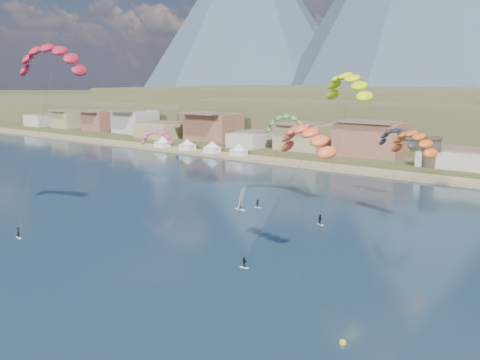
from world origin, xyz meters
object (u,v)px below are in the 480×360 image
at_px(kitesurfer_orange, 306,135).
at_px(kitesurfer_green, 286,121).
at_px(kitesurfer_yellow, 348,83).
at_px(windsurfer, 240,203).
at_px(watchtower, 431,152).
at_px(buoy, 343,343).
at_px(kitesurfer_red, 51,55).

relative_size(kitesurfer_orange, kitesurfer_green, 1.06).
distance_m(kitesurfer_yellow, windsurfer, 32.68).
bearing_deg(kitesurfer_green, kitesurfer_yellow, -9.38).
height_order(watchtower, kitesurfer_green, kitesurfer_green).
bearing_deg(buoy, kitesurfer_yellow, 117.12).
bearing_deg(watchtower, kitesurfer_green, -105.71).
bearing_deg(kitesurfer_red, kitesurfer_orange, 8.97).
height_order(kitesurfer_red, kitesurfer_yellow, kitesurfer_red).
height_order(windsurfer, buoy, windsurfer).
bearing_deg(kitesurfer_green, kitesurfer_orange, -53.05).
bearing_deg(kitesurfer_orange, kitesurfer_red, -171.03).
xyz_separation_m(kitesurfer_red, windsurfer, (21.64, 28.48, -29.78)).
distance_m(kitesurfer_red, windsurfer, 46.55).
relative_size(kitesurfer_red, kitesurfer_orange, 1.57).
distance_m(kitesurfer_green, windsurfer, 21.46).
distance_m(kitesurfer_yellow, kitesurfer_orange, 34.11).
bearing_deg(kitesurfer_green, windsurfer, -97.68).
height_order(kitesurfer_orange, windsurfer, kitesurfer_orange).
xyz_separation_m(kitesurfer_yellow, buoy, (26.05, -50.86, -26.12)).
relative_size(kitesurfer_red, windsurfer, 7.37).
bearing_deg(buoy, kitesurfer_orange, 130.65).
bearing_deg(buoy, windsurfer, 138.12).
bearing_deg(kitesurfer_red, watchtower, 68.05).
relative_size(kitesurfer_red, kitesurfer_green, 1.67).
height_order(kitesurfer_orange, kitesurfer_green, kitesurfer_orange).
relative_size(kitesurfer_red, buoy, 46.10).
bearing_deg(kitesurfer_green, kitesurfer_red, -119.00).
xyz_separation_m(kitesurfer_yellow, kitesurfer_green, (-16.24, 2.68, -8.55)).
distance_m(watchtower, kitesurfer_yellow, 58.93).
bearing_deg(kitesurfer_yellow, kitesurfer_red, -135.01).
height_order(kitesurfer_red, buoy, kitesurfer_red).
xyz_separation_m(kitesurfer_green, windsurfer, (-1.88, -13.94, -16.20)).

